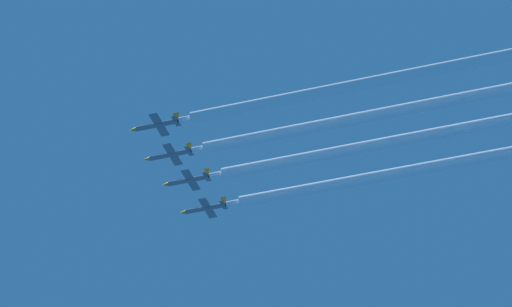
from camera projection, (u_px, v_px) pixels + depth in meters
name	position (u px, v px, depth m)	size (l,w,h in m)	color
jet_far_left	(156.00, 125.00, 342.67)	(7.96, 11.59, 2.79)	slate
jet_inner_left	(169.00, 155.00, 351.29)	(7.96, 11.59, 2.79)	slate
jet_center	(187.00, 180.00, 358.87)	(7.96, 11.59, 2.79)	slate
jet_inner_right	(204.00, 208.00, 367.00)	(7.96, 11.59, 2.79)	slate
smoke_trail_far_left	(342.00, 88.00, 332.69)	(2.60, 71.21, 2.60)	white
smoke_trail_inner_left	(350.00, 120.00, 341.35)	(2.60, 70.89, 2.60)	white
smoke_trail_center	(380.00, 144.00, 348.15)	(2.60, 77.31, 2.60)	white
smoke_trail_inner_right	(408.00, 171.00, 355.40)	(2.60, 84.44, 2.60)	white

